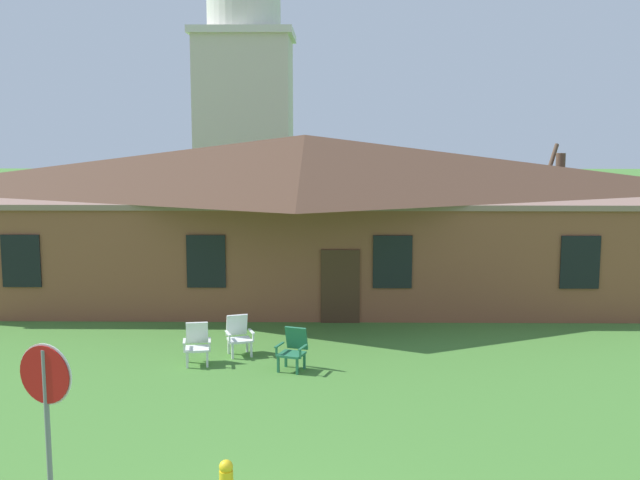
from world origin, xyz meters
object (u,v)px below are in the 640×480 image
stop_sign (46,404)px  lawn_chair_near_door (239,334)px  lawn_chair_left_end (293,348)px  lawn_chair_by_porch (197,342)px

stop_sign → lawn_chair_near_door: stop_sign is taller
stop_sign → lawn_chair_left_end: (2.79, 7.67, -1.47)m
stop_sign → lawn_chair_left_end: stop_sign is taller
stop_sign → lawn_chair_near_door: bearing=81.1°
lawn_chair_near_door → lawn_chair_left_end: bearing=-40.3°
lawn_chair_near_door → lawn_chair_left_end: 1.83m
stop_sign → lawn_chair_by_porch: stop_sign is taller
stop_sign → lawn_chair_left_end: size_ratio=2.88×
lawn_chair_by_porch → stop_sign: bearing=-93.6°
lawn_chair_by_porch → lawn_chair_near_door: 1.17m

